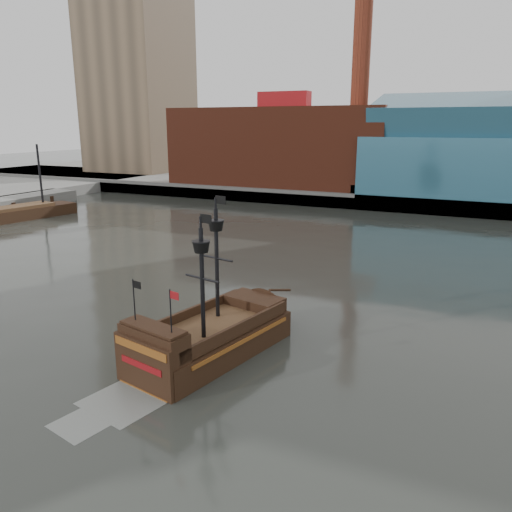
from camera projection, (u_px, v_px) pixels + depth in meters
The scene contains 6 objects.
ground at pixel (164, 383), 27.85m from camera, with size 400.00×400.00×0.00m, color #242622.
promenade_far at pixel (411, 186), 108.17m from camera, with size 220.00×60.00×2.00m, color slate.
seawall at pixel (385, 204), 82.25m from camera, with size 220.00×1.00×2.60m, color #4C4C49.
skyline at pixel (444, 66), 93.48m from camera, with size 149.00×45.00×62.00m.
pirate_ship at pixel (210, 342), 30.90m from camera, with size 7.05×14.65×10.54m.
docked_vessel at pixel (16, 215), 74.99m from camera, with size 7.29×18.84×12.51m.
Camera 1 is at (15.28, -20.56, 14.01)m, focal length 35.00 mm.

